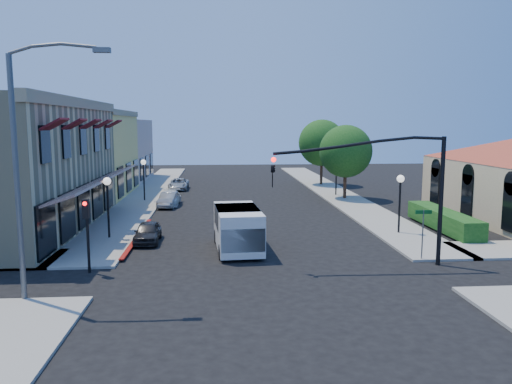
{
  "coord_description": "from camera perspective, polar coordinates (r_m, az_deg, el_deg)",
  "views": [
    {
      "loc": [
        -2.25,
        -20.49,
        6.57
      ],
      "look_at": [
        -0.04,
        8.35,
        2.6
      ],
      "focal_mm": 35.0,
      "sensor_mm": 36.0,
      "label": 1
    }
  ],
  "objects": [
    {
      "name": "sidewalk_right",
      "position": [
        49.18,
        8.58,
        0.12
      ],
      "size": [
        3.5,
        50.0,
        0.12
      ],
      "primitive_type": "cube",
      "color": "gray",
      "rests_on": "ground"
    },
    {
      "name": "street_tree_b",
      "position": [
        53.68,
        7.53,
        5.59
      ],
      "size": [
        4.94,
        4.94,
        7.02
      ],
      "color": "#301E13",
      "rests_on": "ground"
    },
    {
      "name": "pink_stucco_building",
      "position": [
        60.05,
        -17.18,
        4.54
      ],
      "size": [
        10.0,
        12.0,
        7.0
      ],
      "primitive_type": "cube",
      "color": "#C09C91",
      "rests_on": "ground"
    },
    {
      "name": "street_tree_a",
      "position": [
        43.97,
        10.21,
        4.6
      ],
      "size": [
        4.56,
        4.56,
        6.48
      ],
      "color": "#301E13",
      "rests_on": "ground"
    },
    {
      "name": "lamppost_right_far",
      "position": [
        45.93,
        9.18,
        2.93
      ],
      "size": [
        0.44,
        0.44,
        3.57
      ],
      "color": "black",
      "rests_on": "ground"
    },
    {
      "name": "parked_car_c",
      "position": [
        41.12,
        -9.85,
        -0.69
      ],
      "size": [
        1.71,
        3.98,
        1.14
      ],
      "primitive_type": "imported",
      "rotation": [
        0.0,
        0.0,
        -0.03
      ],
      "color": "silver",
      "rests_on": "ground"
    },
    {
      "name": "yellow_stucco_building",
      "position": [
        48.42,
        -20.31,
        4.05
      ],
      "size": [
        10.0,
        12.0,
        7.6
      ],
      "primitive_type": "cube",
      "color": "#E8CB68",
      "rests_on": "ground"
    },
    {
      "name": "white_van",
      "position": [
        25.97,
        -2.1,
        -3.94
      ],
      "size": [
        2.5,
        5.14,
        2.22
      ],
      "color": "silver",
      "rests_on": "ground"
    },
    {
      "name": "lamppost_left_near",
      "position": [
        29.42,
        -16.61,
        -0.0
      ],
      "size": [
        0.44,
        0.44,
        3.57
      ],
      "color": "black",
      "rests_on": "ground"
    },
    {
      "name": "parked_car_a",
      "position": [
        28.5,
        -12.29,
        -4.52
      ],
      "size": [
        1.39,
        3.37,
        1.14
      ],
      "primitive_type": "imported",
      "rotation": [
        0.0,
        0.0,
        0.01
      ],
      "color": "black",
      "rests_on": "ground"
    },
    {
      "name": "signal_mast_arm",
      "position": [
        23.56,
        15.77,
        1.47
      ],
      "size": [
        8.01,
        0.39,
        6.0
      ],
      "color": "black",
      "rests_on": "ground"
    },
    {
      "name": "lamppost_right_near",
      "position": [
        30.69,
        16.16,
        0.33
      ],
      "size": [
        0.44,
        0.44,
        3.57
      ],
      "color": "black",
      "rests_on": "ground"
    },
    {
      "name": "street_name_sign",
      "position": [
        25.17,
        18.54,
        -3.76
      ],
      "size": [
        0.8,
        0.06,
        2.5
      ],
      "color": "#595B5E",
      "rests_on": "ground"
    },
    {
      "name": "parked_car_d",
      "position": [
        50.58,
        -8.84,
        0.9
      ],
      "size": [
        1.88,
        4.04,
        1.12
      ],
      "primitive_type": "imported",
      "rotation": [
        0.0,
        0.0,
        -0.01
      ],
      "color": "#A9ABAF",
      "rests_on": "ground"
    },
    {
      "name": "parked_car_b",
      "position": [
        40.14,
        -9.99,
        -0.89
      ],
      "size": [
        1.57,
        3.59,
        1.15
      ],
      "primitive_type": "imported",
      "rotation": [
        0.0,
        0.0,
        -0.1
      ],
      "color": "gray",
      "rests_on": "ground"
    },
    {
      "name": "lamppost_left_far",
      "position": [
        43.12,
        -12.72,
        2.52
      ],
      "size": [
        0.44,
        0.44,
        3.57
      ],
      "color": "black",
      "rests_on": "ground"
    },
    {
      "name": "hedge",
      "position": [
        33.28,
        20.55,
        -4.08
      ],
      "size": [
        1.4,
        8.0,
        1.1
      ],
      "primitive_type": "cube",
      "color": "#134513",
      "rests_on": "ground"
    },
    {
      "name": "cobra_streetlight",
      "position": [
        19.78,
        -24.83,
        3.32
      ],
      "size": [
        3.6,
        0.25,
        9.31
      ],
      "color": "#595B5E",
      "rests_on": "ground"
    },
    {
      "name": "ground",
      "position": [
        21.63,
        1.82,
        -9.87
      ],
      "size": [
        120.0,
        120.0,
        0.0
      ],
      "primitive_type": "plane",
      "color": "black",
      "rests_on": "ground"
    },
    {
      "name": "corner_brick_building",
      "position": [
        34.24,
        -27.08,
        2.67
      ],
      "size": [
        11.77,
        18.2,
        8.1
      ],
      "color": "beige",
      "rests_on": "ground"
    },
    {
      "name": "curb_red_strip",
      "position": [
        29.6,
        -13.37,
        -5.22
      ],
      "size": [
        0.25,
        10.0,
        0.06
      ],
      "primitive_type": "cube",
      "color": "maroon",
      "rests_on": "ground"
    },
    {
      "name": "secondary_signal",
      "position": [
        23.03,
        -18.79,
        -3.25
      ],
      "size": [
        0.28,
        0.42,
        3.32
      ],
      "color": "black",
      "rests_on": "ground"
    },
    {
      "name": "sidewalk_left",
      "position": [
        48.37,
        -12.07,
        -0.09
      ],
      "size": [
        3.5,
        50.0,
        0.12
      ],
      "primitive_type": "cube",
      "color": "gray",
      "rests_on": "ground"
    }
  ]
}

